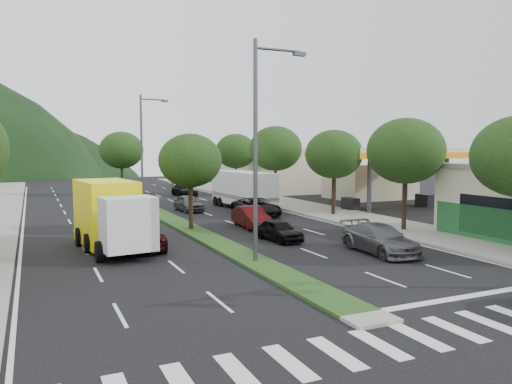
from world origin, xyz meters
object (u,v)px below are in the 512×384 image
car_queue_e (189,203)px  tree_med_near (190,161)px  suv_maroon (140,236)px  car_queue_d (256,207)px  tree_r_e (236,151)px  car_queue_f (184,190)px  streetlight_near (260,140)px  car_queue_c (251,217)px  car_queue_a (279,230)px  motorhome (243,189)px  tree_r_c (334,154)px  tree_med_far (121,150)px  streetlight_mid (144,144)px  car_queue_b (380,239)px  tree_r_d (275,149)px  tree_r_b (406,151)px  box_truck (111,217)px

car_queue_e → tree_med_near: bearing=-108.9°
suv_maroon → car_queue_d: size_ratio=0.95×
tree_r_e → car_queue_f: 7.30m
streetlight_near → tree_r_e: bearing=69.8°
streetlight_near → car_queue_c: size_ratio=2.39×
suv_maroon → car_queue_a: suv_maroon is taller
motorhome → tree_r_c: bearing=-60.9°
tree_med_far → streetlight_mid: streetlight_mid is taller
car_queue_b → car_queue_f: 33.07m
tree_med_near → car_queue_f: (6.07, 22.49, -3.76)m
tree_med_near → car_queue_e: (2.66, 9.43, -3.75)m
tree_med_near → suv_maroon: 7.30m
tree_r_d → tree_r_b: bearing=-90.0°
tree_med_near → tree_med_far: tree_med_far is taller
tree_med_near → box_truck: 7.41m
tree_med_near → car_queue_a: bearing=-58.4°
tree_med_far → car_queue_f: size_ratio=1.52×
tree_r_d → car_queue_c: bearing=-122.6°
tree_r_d → tree_med_near: (-12.00, -12.00, -0.75)m
tree_r_e → suv_maroon: bearing=-121.2°
tree_r_b → box_truck: tree_r_b is taller
tree_r_d → tree_med_near: size_ratio=1.19×
tree_r_d → car_queue_f: tree_r_d is taller
tree_r_d → car_queue_c: 15.59m
car_queue_f → car_queue_e: bearing=-108.1°
suv_maroon → car_queue_d: car_queue_d is taller
tree_r_d → tree_r_e: tree_r_d is taller
streetlight_near → motorhome: 20.86m
tree_r_b → streetlight_mid: bearing=119.3°
car_queue_a → motorhome: 15.32m
tree_r_b → streetlight_mid: streetlight_mid is taller
car_queue_b → box_truck: size_ratio=0.67×
tree_med_near → car_queue_b: tree_med_near is taller
suv_maroon → streetlight_mid: bearing=-98.4°
tree_med_near → car_queue_d: 8.77m
car_queue_c → car_queue_e: (-1.28, 10.00, -0.02)m
tree_r_b → streetlight_near: bearing=-161.3°
tree_r_c → tree_med_near: bearing=-170.5°
box_truck → motorhome: (13.00, 13.26, 0.05)m
car_queue_a → car_queue_f: (2.64, 28.06, 0.06)m
tree_r_b → streetlight_mid: (-11.79, 21.00, 0.55)m
tree_med_near → car_queue_e: bearing=74.2°
tree_r_d → suv_maroon: bearing=-134.1°
tree_r_e → car_queue_d: (-5.41, -17.57, -4.20)m
tree_r_b → car_queue_b: bearing=-140.1°
car_queue_a → tree_r_e: bearing=66.9°
streetlight_mid → streetlight_near: bearing=-90.0°
tree_med_far → motorhome: size_ratio=0.82×
streetlight_mid → motorhome: size_ratio=1.18×
tree_r_d → tree_med_near: bearing=-135.0°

